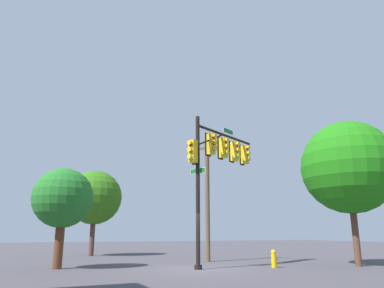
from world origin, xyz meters
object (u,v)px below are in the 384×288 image
at_px(fire_hydrant, 274,259).
at_px(signal_pole_assembly, 218,158).
at_px(tree_near, 95,197).
at_px(utility_pole, 207,195).
at_px(tree_far, 348,167).
at_px(tree_mid, 63,198).

bearing_deg(fire_hydrant, signal_pole_assembly, 145.10).
xyz_separation_m(fire_hydrant, tree_near, (-6.12, 13.41, 3.84)).
relative_size(utility_pole, tree_near, 1.18).
xyz_separation_m(fire_hydrant, tree_far, (4.27, -1.23, 4.59)).
bearing_deg(utility_pole, signal_pole_assembly, -108.63).
xyz_separation_m(tree_near, tree_mid, (-3.30, -9.61, -1.03)).
distance_m(utility_pole, fire_hydrant, 5.96).
height_order(utility_pole, tree_near, utility_pole).
xyz_separation_m(signal_pole_assembly, fire_hydrant, (2.13, -1.49, -5.04)).
relative_size(utility_pole, tree_far, 0.99).
bearing_deg(tree_near, signal_pole_assembly, -71.50).
xyz_separation_m(signal_pole_assembly, tree_mid, (-7.29, 2.30, -2.23)).
relative_size(signal_pole_assembly, tree_far, 0.98).
bearing_deg(tree_mid, fire_hydrant, -21.91).
distance_m(utility_pole, tree_near, 10.04).
height_order(fire_hydrant, tree_far, tree_far).
bearing_deg(tree_far, fire_hydrant, 163.90).
height_order(signal_pole_assembly, tree_far, tree_far).
xyz_separation_m(utility_pole, tree_far, (5.29, -6.00, 1.16)).
distance_m(fire_hydrant, tree_mid, 10.54).
height_order(signal_pole_assembly, tree_near, signal_pole_assembly).
distance_m(fire_hydrant, tree_near, 15.23).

